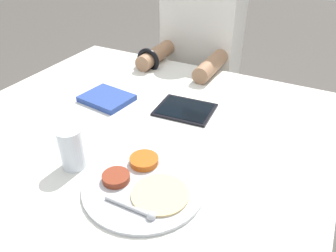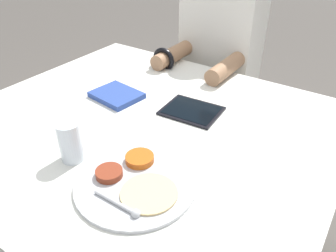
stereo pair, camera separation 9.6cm
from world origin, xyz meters
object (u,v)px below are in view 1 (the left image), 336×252
at_px(red_notebook, 107,99).
at_px(person_diner, 199,83).
at_px(thali_tray, 144,184).
at_px(tablet_device, 185,110).
at_px(drinking_glass, 72,148).

xyz_separation_m(red_notebook, person_diner, (0.11, 0.62, -0.17)).
bearing_deg(thali_tray, tablet_device, 99.61).
distance_m(red_notebook, tablet_device, 0.30).
bearing_deg(drinking_glass, tablet_device, 70.83).
bearing_deg(drinking_glass, thali_tray, 4.91).
xyz_separation_m(thali_tray, tablet_device, (-0.07, 0.39, -0.00)).
height_order(red_notebook, person_diner, person_diner).
relative_size(thali_tray, red_notebook, 1.64).
bearing_deg(tablet_device, thali_tray, -80.39).
xyz_separation_m(red_notebook, tablet_device, (0.29, 0.07, -0.00)).
height_order(person_diner, drinking_glass, person_diner).
bearing_deg(person_diner, thali_tray, -75.79).
distance_m(thali_tray, red_notebook, 0.48).
distance_m(thali_tray, person_diner, 0.99).
bearing_deg(person_diner, drinking_glass, -88.20).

